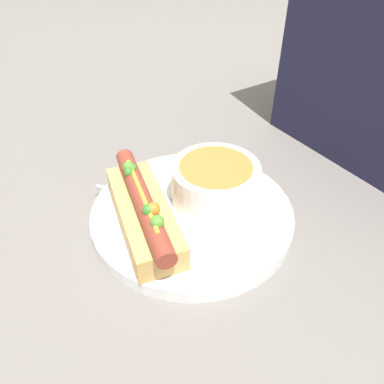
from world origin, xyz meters
The scene contains 5 objects.
ground_plane centered at (0.00, 0.00, 0.00)m, with size 4.00×4.00×0.00m, color slate.
dinner_plate centered at (0.00, 0.00, 0.01)m, with size 0.27×0.27×0.02m.
hot_dog centered at (-0.01, -0.07, 0.04)m, with size 0.20×0.10×0.06m.
soup_bowl centered at (0.00, 0.04, 0.05)m, with size 0.12×0.12×0.06m.
spoon centered at (-0.02, -0.01, 0.02)m, with size 0.14×0.12×0.01m.
Camera 1 is at (0.32, -0.20, 0.35)m, focal length 35.00 mm.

